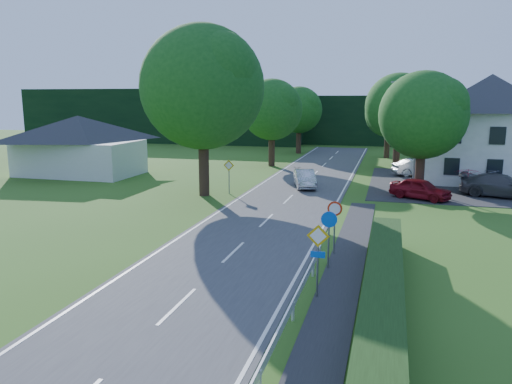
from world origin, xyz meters
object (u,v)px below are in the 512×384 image
(parked_car_red, at_px, (420,189))
(parked_car_silver_a, at_px, (419,167))
(moving_car, at_px, (305,179))
(motorcycle, at_px, (298,172))
(parked_car_silver_b, at_px, (496,178))
(streetlight, at_px, (414,130))
(parked_car_grey, at_px, (502,186))
(parasol, at_px, (468,181))

(parked_car_red, xyz_separation_m, parked_car_silver_a, (0.37, 10.49, 0.04))
(moving_car, distance_m, motorcycle, 4.88)
(moving_car, height_order, parked_car_silver_b, parked_car_silver_b)
(parked_car_red, height_order, parked_car_silver_a, parked_car_silver_a)
(streetlight, distance_m, moving_car, 8.72)
(moving_car, distance_m, parked_car_grey, 13.62)
(parked_car_silver_b, distance_m, parasol, 3.96)
(parked_car_silver_a, height_order, parked_car_silver_b, parked_car_silver_a)
(parked_car_silver_b, bearing_deg, moving_car, 70.72)
(parked_car_red, xyz_separation_m, parasol, (3.35, 2.99, 0.20))
(streetlight, relative_size, parasol, 4.06)
(moving_car, relative_size, parked_car_red, 0.99)
(parked_car_silver_a, bearing_deg, parked_car_silver_b, -147.51)
(parked_car_red, xyz_separation_m, parked_car_silver_b, (5.75, 6.14, 0.02))
(parked_car_grey, bearing_deg, moving_car, 105.28)
(streetlight, bearing_deg, motorcycle, 159.59)
(streetlight, xyz_separation_m, parked_car_grey, (5.86, -1.34, -3.65))
(parked_car_red, bearing_deg, parasol, -20.57)
(motorcycle, relative_size, parked_car_red, 0.45)
(moving_car, height_order, parked_car_grey, parked_car_grey)
(parasol, bearing_deg, parked_car_red, -138.24)
(parked_car_red, distance_m, parked_car_silver_b, 8.41)
(moving_car, distance_m, parked_car_silver_b, 14.51)
(parked_car_red, distance_m, parked_car_silver_a, 10.50)
(parked_car_silver_a, distance_m, parasol, 8.07)
(moving_car, distance_m, parked_car_silver_a, 11.91)
(streetlight, relative_size, motorcycle, 4.42)
(motorcycle, bearing_deg, streetlight, -22.15)
(streetlight, distance_m, parked_car_red, 5.14)
(parked_car_silver_a, xyz_separation_m, parked_car_silver_b, (5.39, -4.35, -0.02))
(parked_car_red, bearing_deg, parked_car_silver_a, 25.67)
(parked_car_red, distance_m, parked_car_grey, 5.81)
(motorcycle, height_order, parked_car_grey, parked_car_grey)
(streetlight, height_order, parasol, streetlight)
(streetlight, height_order, parked_car_silver_b, streetlight)
(parked_car_red, height_order, parasol, parasol)
(streetlight, relative_size, parked_car_silver_a, 1.81)
(streetlight, xyz_separation_m, parked_car_silver_b, (6.22, 2.65, -3.71))
(parked_car_silver_a, bearing_deg, moving_car, 115.27)
(parked_car_silver_a, relative_size, parked_car_grey, 0.83)
(streetlight, xyz_separation_m, moving_car, (-7.76, -1.25, -3.76))
(parked_car_silver_a, bearing_deg, motorcycle, 91.14)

